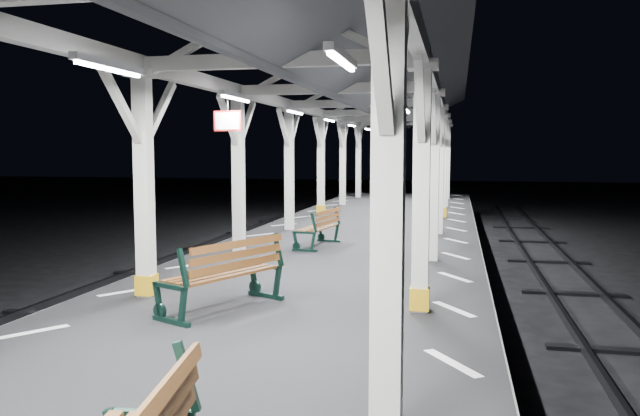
% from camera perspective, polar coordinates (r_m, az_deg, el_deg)
% --- Properties ---
extents(platform, '(6.00, 50.00, 1.00)m').
position_cam_1_polar(platform, '(7.27, -8.63, -16.20)').
color(platform, black).
rests_on(platform, ground).
extents(hazard_stripes_left, '(1.00, 48.00, 0.01)m').
position_cam_1_polar(hazard_stripes_left, '(8.28, -24.98, -10.28)').
color(hazard_stripes_left, silver).
rests_on(hazard_stripes_left, platform).
extents(hazard_stripes_right, '(1.00, 48.00, 0.01)m').
position_cam_1_polar(hazard_stripes_right, '(6.66, 12.00, -13.69)').
color(hazard_stripes_right, silver).
rests_on(hazard_stripes_right, platform).
extents(canopy, '(5.40, 49.00, 4.65)m').
position_cam_1_polar(canopy, '(6.89, -9.18, 17.02)').
color(canopy, silver).
rests_on(canopy, platform).
extents(bench_mid, '(1.36, 1.93, 0.99)m').
position_cam_1_polar(bench_mid, '(8.49, -8.46, -5.85)').
color(bench_mid, black).
rests_on(bench_mid, platform).
extents(bench_far, '(0.80, 1.64, 0.85)m').
position_cam_1_polar(bench_far, '(13.94, 0.11, -1.72)').
color(bench_far, black).
rests_on(bench_far, platform).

